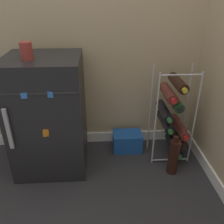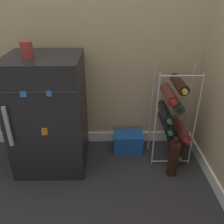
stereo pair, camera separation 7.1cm
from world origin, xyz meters
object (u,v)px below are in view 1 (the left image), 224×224
object	(u,v)px
soda_box	(127,141)
wine_rack	(173,116)
fridge_top_cup	(26,51)
mini_fridge	(49,115)
loose_bottle_floor	(174,157)

from	to	relation	value
soda_box	wine_rack	bearing A→B (deg)	-17.26
soda_box	fridge_top_cup	bearing A→B (deg)	-162.47
mini_fridge	soda_box	size ratio (longest dim) A/B	3.53
wine_rack	fridge_top_cup	distance (m)	1.14
mini_fridge	fridge_top_cup	bearing A→B (deg)	-132.20
wine_rack	soda_box	world-z (taller)	wine_rack
mini_fridge	wine_rack	xyz separation A→B (m)	(0.93, 0.04, -0.05)
mini_fridge	soda_box	xyz separation A→B (m)	(0.60, 0.14, -0.35)
fridge_top_cup	loose_bottle_floor	distance (m)	1.24
fridge_top_cup	wine_rack	bearing A→B (deg)	6.09
wine_rack	fridge_top_cup	xyz separation A→B (m)	(-1.00, -0.11, 0.53)
loose_bottle_floor	fridge_top_cup	bearing A→B (deg)	173.83
wine_rack	fridge_top_cup	world-z (taller)	fridge_top_cup
mini_fridge	loose_bottle_floor	xyz separation A→B (m)	(0.90, -0.17, -0.28)
wine_rack	soda_box	xyz separation A→B (m)	(-0.33, 0.10, -0.29)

